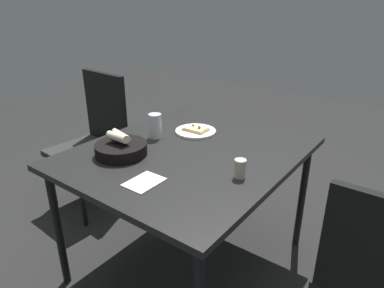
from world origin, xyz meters
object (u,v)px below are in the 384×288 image
Objects in this scene: beer_glass at (155,127)px; pizza_plate at (196,131)px; dining_table at (189,160)px; chair_near at (383,274)px; bread_basket at (121,148)px; pepper_shaker at (240,170)px; chair_far at (95,134)px.

pizza_plate is at bearing 145.30° from beer_glass.
dining_table is at bearing 28.53° from pizza_plate.
chair_near is (0.08, 0.95, -0.16)m from dining_table.
chair_near reaches higher than pizza_plate.
bread_basket is 1.23m from chair_near.
bread_basket is 0.27m from beer_glass.
pepper_shaker is (0.32, 0.47, 0.03)m from pizza_plate.
pizza_plate is 0.57m from pepper_shaker.
chair_near is at bearing 85.19° from beer_glass.
beer_glass is 1.24m from chair_near.
dining_table is 0.97m from chair_far.
chair_far is (-0.39, -0.71, -0.22)m from bread_basket.
beer_glass is at bearing -95.51° from dining_table.
dining_table is at bearing 84.49° from beer_glass.
chair_far is (-0.22, -1.90, 0.03)m from chair_near.
chair_far is (-0.14, -0.95, -0.13)m from dining_table.
pizza_plate is (-0.22, -0.12, 0.06)m from dining_table.
chair_near is at bearing 85.38° from dining_table.
chair_far reaches higher than pizza_plate.
pizza_plate is 0.24m from beer_glass.
dining_table is 1.23× the size of chair_far.
dining_table is 0.26m from pizza_plate.
pizza_plate is 0.48m from bread_basket.
dining_table is 0.97m from chair_near.
pizza_plate is at bearing -123.96° from pepper_shaker.
pepper_shaker is at bearing -88.00° from chair_near.
dining_table is 0.35m from bread_basket.
chair_near is at bearing 74.65° from pizza_plate.
bread_basket is 0.84m from chair_far.
bread_basket is at bearing 3.47° from beer_glass.
dining_table is at bearing 81.47° from chair_far.
beer_glass is 1.61× the size of pepper_shaker.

